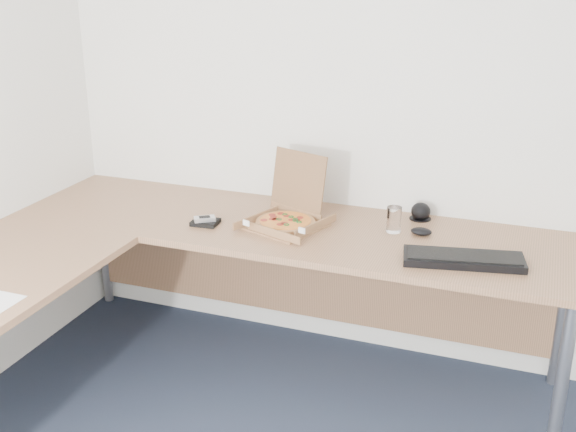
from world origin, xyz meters
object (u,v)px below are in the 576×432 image
at_px(keyboard, 463,259).
at_px(drinking_glass, 394,219).
at_px(wallet, 205,222).
at_px(pizza_box, 287,218).
at_px(desk, 176,257).

bearing_deg(keyboard, drinking_glass, 133.73).
height_order(keyboard, wallet, keyboard).
bearing_deg(pizza_box, keyboard, 9.89).
bearing_deg(keyboard, wallet, 167.46).
bearing_deg(pizza_box, desk, -108.58).
bearing_deg(wallet, pizza_box, 13.63).
distance_m(desk, drinking_glass, 0.94).
bearing_deg(desk, keyboard, 14.12).
xyz_separation_m(desk, wallet, (-0.02, 0.31, 0.04)).
height_order(pizza_box, drinking_glass, pizza_box).
bearing_deg(desk, wallet, 93.56).
bearing_deg(desk, drinking_glass, 32.96).
relative_size(keyboard, wallet, 4.02).
xyz_separation_m(desk, keyboard, (1.11, 0.28, 0.04)).
distance_m(desk, keyboard, 1.15).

